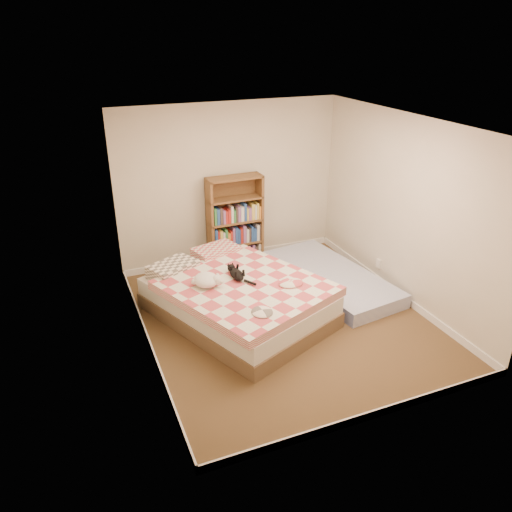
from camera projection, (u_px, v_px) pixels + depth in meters
name	position (u px, v px, depth m)	size (l,w,h in m)	color
room	(285.00, 234.00, 6.02)	(3.51, 4.01, 2.51)	#4D3821
bed	(236.00, 297.00, 6.49)	(2.33, 2.70, 0.61)	brown
bookshelf	(235.00, 232.00, 7.84)	(0.86, 0.30, 1.43)	#552C1D
floor_mattress	(330.00, 278.00, 7.36)	(1.00, 2.22, 0.20)	#6D7BB6
black_cat	(236.00, 273.00, 6.38)	(0.19, 0.55, 0.13)	black
white_dog	(207.00, 280.00, 6.15)	(0.35, 0.38, 0.16)	silver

